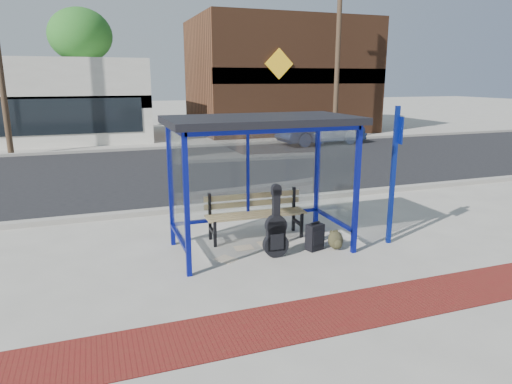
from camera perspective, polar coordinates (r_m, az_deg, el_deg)
name	(u,v)px	position (r m, az deg, el deg)	size (l,w,h in m)	color
ground	(261,248)	(8.51, 0.65, -7.05)	(120.00, 120.00, 0.00)	#B2ADA0
brick_paver_strip	(329,314)	(6.36, 9.09, -14.86)	(60.00, 1.00, 0.01)	maroon
curb_near	(220,205)	(11.12, -4.55, -1.69)	(60.00, 0.25, 0.12)	gray
street_asphalt	(181,170)	(15.99, -9.37, 2.78)	(60.00, 10.00, 0.00)	black
curb_far	(160,148)	(20.95, -11.95, 5.45)	(60.00, 0.25, 0.12)	gray
far_sidewalk	(154,143)	(22.82, -12.61, 5.95)	(60.00, 4.00, 0.01)	#B2ADA0
bus_shelter	(260,136)	(8.07, 0.51, 6.98)	(3.30, 1.80, 2.42)	navy
storefront_brown	(279,76)	(28.09, 2.95, 14.25)	(10.00, 7.08, 6.40)	#59331E
tree_mid	(80,36)	(29.55, -21.11, 17.73)	(3.60, 3.60, 7.03)	#4C3826
tree_right	(321,43)	(33.26, 8.10, 17.97)	(3.60, 3.60, 7.03)	#4C3826
utility_pole_east	(338,57)	(23.96, 10.16, 16.28)	(1.60, 0.24, 8.00)	#4C3826
bench	(255,212)	(8.93, -0.11, -2.48)	(1.98, 0.54, 0.93)	black
guitar_bag	(276,232)	(7.98, 2.50, -5.06)	(0.46, 0.16, 1.24)	black
suitcase	(315,237)	(8.42, 7.37, -5.61)	(0.35, 0.27, 0.54)	black
backpack	(336,240)	(8.55, 9.96, -5.98)	(0.30, 0.27, 0.35)	#302E1B
sign_post	(394,168)	(8.78, 16.86, 2.87)	(0.14, 0.32, 2.59)	navy
newspaper_a	(226,259)	(8.03, -3.73, -8.40)	(0.36, 0.28, 0.01)	white
newspaper_b	(244,248)	(8.53, -1.54, -6.99)	(0.35, 0.27, 0.01)	white
newspaper_c	(267,243)	(8.76, 1.41, -6.42)	(0.35, 0.27, 0.01)	white
parked_car	(321,130)	(22.17, 8.17, 7.74)	(1.49, 4.27, 1.41)	#1B284C
fire_hydrant	(359,130)	(25.21, 12.73, 7.53)	(0.31, 0.21, 0.69)	red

